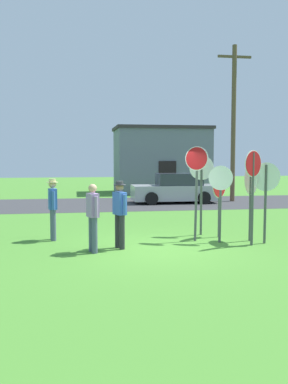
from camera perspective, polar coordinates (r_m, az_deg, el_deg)
The scene contains 15 objects.
ground_plane at distance 11.04m, azimuth 1.58°, elevation -7.60°, with size 80.00×80.00×0.00m, color #47842D.
street_asphalt at distance 21.61m, azimuth -3.78°, elevation -1.57°, with size 60.00×6.40×0.01m, color #38383A.
building_background at distance 28.65m, azimuth 2.28°, elevation 4.30°, with size 6.17×4.19×4.32m.
utility_pole at distance 23.32m, azimuth 11.80°, elevation 9.26°, with size 1.80×0.24×8.15m.
parked_car_on_street at distance 22.12m, azimuth 4.17°, elevation 0.35°, with size 4.31×2.04×1.51m.
stop_sign_leaning_left at distance 12.71m, azimuth 10.00°, elevation 0.17°, with size 0.63×0.60×2.00m.
stop_sign_nearest at distance 12.29m, azimuth 14.00°, elevation 0.51°, with size 0.07×0.87×2.16m.
stop_sign_tallest at distance 11.65m, azimuth 14.26°, elevation 1.41°, with size 0.61×0.39×2.53m.
stop_sign_low_front at distance 12.96m, azimuth 7.63°, elevation 1.45°, with size 0.67×0.32×2.39m.
stop_sign_center_cluster at distance 11.94m, azimuth 10.13°, elevation 0.16°, with size 0.60×0.38×2.11m.
stop_sign_rear_left at distance 12.02m, azimuth 15.85°, elevation 0.49°, with size 0.76×0.17×2.20m.
stop_sign_far_back at distance 12.03m, azimuth 6.97°, elevation 1.90°, with size 0.56×0.45×2.65m.
person_holding_notes at distance 10.60m, azimuth -6.81°, elevation -2.93°, with size 0.32×0.55×1.69m.
person_on_left at distance 12.34m, azimuth -12.03°, elevation -1.77°, with size 0.32×0.56×1.74m.
person_in_dark_shirt at distance 10.97m, azimuth -3.24°, elevation -2.47°, with size 0.35×0.53×1.74m.
Camera 1 is at (-2.02, -10.60, 2.34)m, focal length 40.16 mm.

